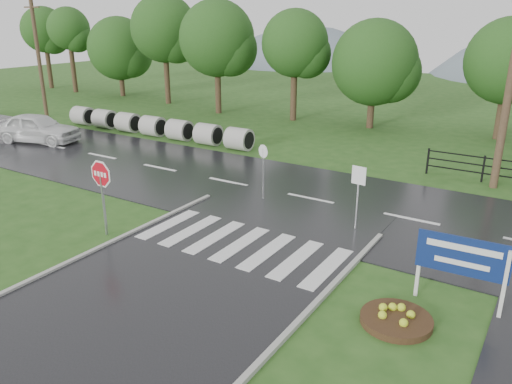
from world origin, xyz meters
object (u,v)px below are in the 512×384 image
Objects in this scene: stop_sign at (101,181)px; estate_billboard at (462,260)px; car_white at (39,142)px; culvert_pipes at (153,126)px.

stop_sign reaches higher than estate_billboard.
stop_sign is 10.91m from estate_billboard.
stop_sign is 1.26× the size of estate_billboard.
estate_billboard is (10.78, 1.62, -0.59)m from stop_sign.
culvert_pipes is at bearing -59.65° from car_white.
culvert_pipes is at bearing 127.19° from stop_sign.
stop_sign is 15.12m from car_white.
culvert_pipes is 5.10× the size of stop_sign.
car_white is (-4.46, -4.76, -0.60)m from culvert_pipes.
culvert_pipes is 6.55m from car_white.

